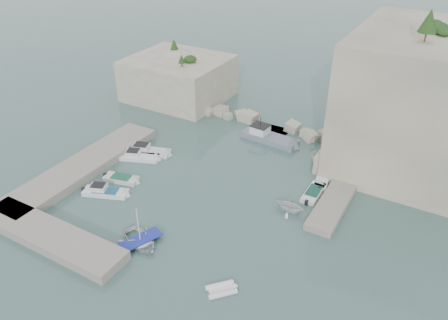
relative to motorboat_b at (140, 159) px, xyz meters
The scene contains 20 objects.
ground 13.40m from the motorboat_b, 21.07° to the right, with size 400.00×400.00×0.00m, color #446761.
cliff_terrace 28.73m from the motorboat_b, 27.34° to the left, with size 8.00×10.00×2.50m, color beige.
outcrop_west 21.81m from the motorboat_b, 110.38° to the left, with size 16.00×14.00×7.00m, color beige.
quay_west 7.37m from the motorboat_b, 127.73° to the right, with size 5.00×24.00×1.10m, color #9E9689.
quay_south 17.50m from the motorboat_b, 81.79° to the right, with size 18.00×4.00×1.10m, color #9E9689.
ledge_east 26.51m from the motorboat_b, 11.28° to the left, with size 3.00×16.00×0.80m, color #9E9689.
breakwater 20.69m from the motorboat_b, 56.21° to the left, with size 28.00×3.00×1.40m, color beige.
motorboat_b is the anchor object (origin of this frame).
motorboat_a 1.80m from the motorboat_b, 89.05° to the left, with size 6.84×2.04×1.40m, color silver, non-canonical shape.
motorboat_c 5.41m from the motorboat_b, 75.03° to the right, with size 4.76×1.73×0.70m, color silver, non-canonical shape.
motorboat_d 8.60m from the motorboat_b, 78.16° to the right, with size 5.90×1.76×1.40m, color white, non-canonical shape.
rowboat 16.98m from the motorboat_b, 50.36° to the right, with size 3.57×5.00×1.04m, color silver.
inflatable_dinghy 25.61m from the motorboat_b, 34.22° to the right, with size 2.89×1.40×0.44m, color white, non-canonical shape.
tender_east_a 21.99m from the motorboat_b, ahead, with size 2.95×3.42×1.80m, color white.
tender_east_b 23.56m from the motorboat_b, ahead, with size 4.98×1.70×0.70m, color white, non-canonical shape.
tender_east_c 24.26m from the motorboat_b, 16.82° to the left, with size 4.71×1.52×0.70m, color white, non-canonical shape.
tender_east_d 24.62m from the motorboat_b, 24.34° to the left, with size 1.84×4.89×1.89m, color silver.
work_boat 18.76m from the motorboat_b, 45.56° to the left, with size 9.18×2.71×2.20m, color slate, non-canonical shape.
rowboat_mast 17.18m from the motorboat_b, 50.36° to the right, with size 0.10×0.10×4.20m, color white.
vegetation 40.31m from the motorboat_b, 32.85° to the left, with size 53.48×13.88×13.40m.
Camera 1 is at (22.59, -33.28, 30.52)m, focal length 35.00 mm.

